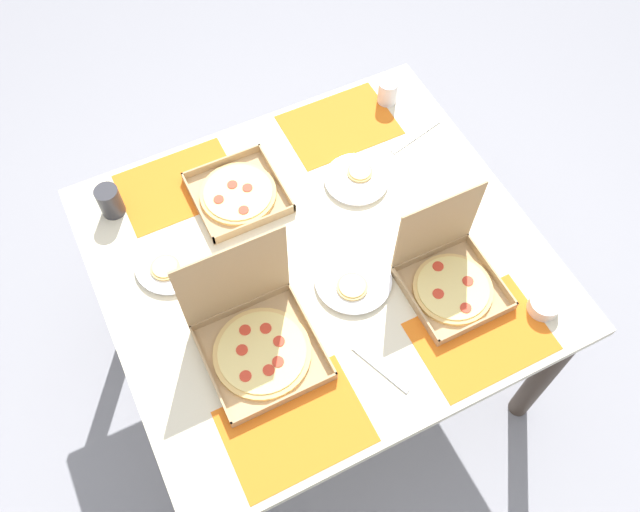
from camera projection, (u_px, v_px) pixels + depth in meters
ground_plane at (320, 355)px, 2.62m from camera, size 6.00×6.00×0.00m
dining_table at (320, 274)px, 2.07m from camera, size 1.26×1.15×0.75m
placemat_near_left at (295, 426)px, 1.72m from camera, size 0.36×0.26×0.00m
placemat_near_right at (481, 336)px, 1.85m from camera, size 0.36×0.26×0.00m
placemat_far_left at (179, 186)px, 2.11m from camera, size 0.36×0.26×0.00m
placemat_far_right at (339, 125)px, 2.24m from camera, size 0.36×0.26×0.00m
pizza_box_edge_far at (449, 275)px, 1.89m from camera, size 0.26×0.26×0.30m
pizza_box_center at (256, 337)px, 1.79m from camera, size 0.30×0.31×0.34m
pizza_box_corner_right at (238, 194)px, 2.08m from camera, size 0.27×0.27×0.04m
plate_middle at (357, 179)px, 2.11m from camera, size 0.20×0.20×0.03m
plate_near_right at (353, 281)px, 1.93m from camera, size 0.22×0.22×0.03m
plate_far_left at (171, 264)px, 1.95m from camera, size 0.21×0.21×0.03m
cup_clear_right at (110, 201)px, 2.02m from camera, size 0.07×0.07×0.10m
cup_clear_left at (388, 92)px, 2.26m from camera, size 0.07×0.07×0.09m
condiment_bowl at (544, 305)px, 1.87m from camera, size 0.09×0.09×0.04m
knife_by_far_right at (416, 136)px, 2.21m from camera, size 0.21×0.07×0.00m
fork_by_near_right at (380, 369)px, 1.80m from camera, size 0.08×0.18×0.00m
knife_by_near_left at (446, 203)px, 2.08m from camera, size 0.11×0.20×0.00m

